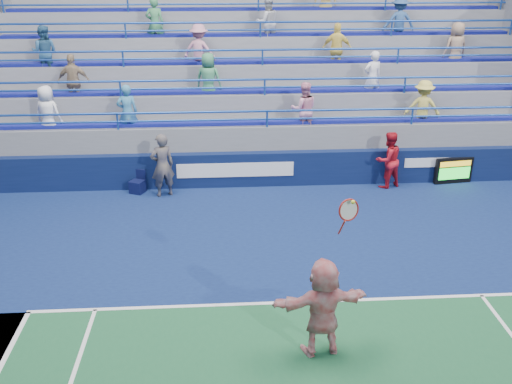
{
  "coord_description": "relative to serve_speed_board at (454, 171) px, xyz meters",
  "views": [
    {
      "loc": [
        -1.41,
        -10.05,
        6.91
      ],
      "look_at": [
        -0.61,
        2.5,
        1.5
      ],
      "focal_mm": 40.0,
      "sensor_mm": 36.0,
      "label": 1
    }
  ],
  "objects": [
    {
      "name": "judge_chair",
      "position": [
        -9.88,
        -0.12,
        -0.2
      ],
      "size": [
        0.53,
        0.54,
        0.71
      ],
      "color": "#0B1037",
      "rests_on": "ground"
    },
    {
      "name": "ball_girl",
      "position": [
        -2.19,
        -0.15,
        0.46
      ],
      "size": [
        1.05,
        0.95,
        1.78
      ],
      "primitive_type": "imported",
      "rotation": [
        0.0,
        0.0,
        3.52
      ],
      "color": "red",
      "rests_on": "ground"
    },
    {
      "name": "sponsor_wall",
      "position": [
        -5.88,
        0.21,
        0.12
      ],
      "size": [
        18.0,
        0.32,
        1.1
      ],
      "color": "#0B163C",
      "rests_on": "ground"
    },
    {
      "name": "bleacher_stand",
      "position": [
        -5.89,
        3.97,
        1.12
      ],
      "size": [
        18.0,
        5.6,
        6.13
      ],
      "color": "slate",
      "rests_on": "ground"
    },
    {
      "name": "line_judge",
      "position": [
        -9.05,
        -0.42,
        0.55
      ],
      "size": [
        0.83,
        0.69,
        1.95
      ],
      "primitive_type": "imported",
      "rotation": [
        0.0,
        0.0,
        3.52
      ],
      "color": "#151939",
      "rests_on": "ground"
    },
    {
      "name": "tennis_player",
      "position": [
        -5.55,
        -7.87,
        0.54
      ],
      "size": [
        1.85,
        0.82,
        3.09
      ],
      "color": "white",
      "rests_on": "ground"
    },
    {
      "name": "ground",
      "position": [
        -5.89,
        -6.29,
        -0.43
      ],
      "size": [
        120.0,
        120.0,
        0.0
      ],
      "primitive_type": "plane",
      "color": "#333538"
    },
    {
      "name": "serve_speed_board",
      "position": [
        0.0,
        0.0,
        0.0
      ],
      "size": [
        1.23,
        0.29,
        0.85
      ],
      "color": "black",
      "rests_on": "ground"
    }
  ]
}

